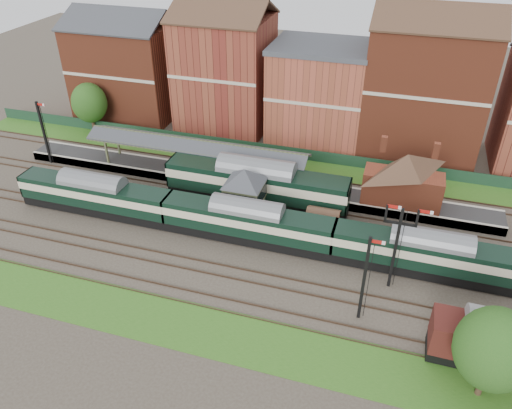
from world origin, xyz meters
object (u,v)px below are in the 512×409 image
(dmu_train, at_px, (247,222))
(platform_railcar, at_px, (256,183))
(goods_van_a, at_px, (477,340))
(semaphore_bracket, at_px, (397,243))
(signal_box, at_px, (245,194))

(dmu_train, bearing_deg, platform_railcar, 99.51)
(goods_van_a, bearing_deg, semaphore_bracket, 134.41)
(dmu_train, xyz_separation_m, goods_van_a, (20.09, -9.00, -0.05))
(dmu_train, height_order, platform_railcar, platform_railcar)
(goods_van_a, bearing_deg, platform_railcar, 143.80)
(semaphore_bracket, bearing_deg, platform_railcar, 148.71)
(dmu_train, distance_m, goods_van_a, 22.01)
(semaphore_bracket, distance_m, goods_van_a, 9.42)
(dmu_train, bearing_deg, semaphore_bracket, -10.33)
(semaphore_bracket, distance_m, platform_railcar, 17.44)
(signal_box, xyz_separation_m, goods_van_a, (21.41, -12.25, -0.99))
(semaphore_bracket, height_order, platform_railcar, semaphore_bracket)
(signal_box, bearing_deg, semaphore_bracket, -20.92)
(dmu_train, bearing_deg, signal_box, 112.10)
(platform_railcar, bearing_deg, signal_box, -94.06)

